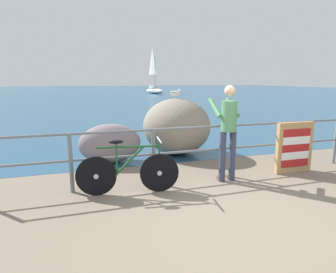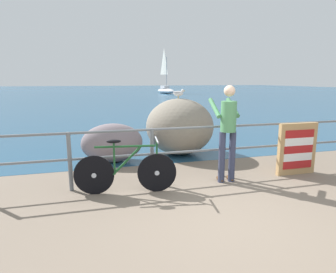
{
  "view_description": "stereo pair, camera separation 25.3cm",
  "coord_description": "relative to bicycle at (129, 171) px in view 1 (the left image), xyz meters",
  "views": [
    {
      "loc": [
        -2.03,
        -3.2,
        1.87
      ],
      "look_at": [
        -0.3,
        2.14,
        0.78
      ],
      "focal_mm": 31.1,
      "sensor_mm": 36.0,
      "label": 1
    },
    {
      "loc": [
        -1.78,
        -3.27,
        1.87
      ],
      "look_at": [
        -0.3,
        2.14,
        0.78
      ],
      "focal_mm": 31.1,
      "sensor_mm": 36.0,
      "label": 2
    }
  ],
  "objects": [
    {
      "name": "sailboat",
      "position": [
        9.96,
        34.9,
        0.32
      ],
      "size": [
        2.21,
        4.58,
        6.16
      ],
      "rotation": [
        0.0,
        0.0,
        4.93
      ],
      "color": "white",
      "rests_on": "sea_surface"
    },
    {
      "name": "bicycle",
      "position": [
        0.0,
        0.0,
        0.0
      ],
      "size": [
        1.69,
        0.48,
        0.92
      ],
      "rotation": [
        0.0,
        0.0,
        -0.15
      ],
      "color": "black",
      "rests_on": "ground_plane"
    },
    {
      "name": "breakwater_boulder_left",
      "position": [
        -0.06,
        1.96,
        0.06
      ],
      "size": [
        1.4,
        0.82,
        0.9
      ],
      "color": "slate",
      "rests_on": "ground"
    },
    {
      "name": "ground_plane",
      "position": [
        1.23,
        18.61,
        -0.44
      ],
      "size": [
        120.0,
        120.0,
        0.1
      ],
      "primitive_type": "cube",
      "color": "#756656"
    },
    {
      "name": "person_at_railing",
      "position": [
        1.87,
        0.07,
        0.6
      ],
      "size": [
        0.47,
        0.65,
        1.78
      ],
      "rotation": [
        0.0,
        0.0,
        1.51
      ],
      "color": "#333851",
      "rests_on": "ground_plane"
    },
    {
      "name": "folded_deckchair_stack",
      "position": [
        3.42,
        0.1,
        0.13
      ],
      "size": [
        0.84,
        0.1,
        1.04
      ],
      "color": "tan",
      "rests_on": "ground_plane"
    },
    {
      "name": "breakwater_boulder_main",
      "position": [
        1.66,
        2.3,
        0.32
      ],
      "size": [
        1.7,
        1.78,
        1.41
      ],
      "color": "gray",
      "rests_on": "ground"
    },
    {
      "name": "promenade_railing",
      "position": [
        1.23,
        0.35,
        0.25
      ],
      "size": [
        7.17,
        0.07,
        1.02
      ],
      "color": "slate",
      "rests_on": "ground_plane"
    },
    {
      "name": "sea_surface",
      "position": [
        1.23,
        46.49,
        -0.39
      ],
      "size": [
        120.0,
        90.0,
        0.01
      ],
      "primitive_type": "cube",
      "color": "navy",
      "rests_on": "ground_plane"
    },
    {
      "name": "seagull",
      "position": [
        1.64,
        2.35,
        1.16
      ],
      "size": [
        0.3,
        0.28,
        0.23
      ],
      "rotation": [
        0.0,
        0.0,
        5.55
      ],
      "color": "gold",
      "rests_on": "breakwater_boulder_main"
    }
  ]
}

